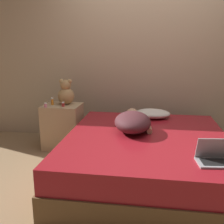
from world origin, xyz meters
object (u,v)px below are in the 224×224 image
at_px(laptop, 219,157).
at_px(bottle_orange, 52,101).
at_px(person_lying, 133,121).
at_px(bottle_pink, 46,105).
at_px(pillow, 152,114).
at_px(teddy_bear, 66,93).
at_px(bottle_red, 63,104).

distance_m(laptop, bottle_orange, 2.27).
height_order(person_lying, bottle_pink, person_lying).
distance_m(pillow, bottle_orange, 1.36).
xyz_separation_m(teddy_bear, bottle_pink, (-0.21, -0.23, -0.12)).
relative_size(person_lying, laptop, 2.05).
bearing_deg(bottle_orange, bottle_pink, -102.59).
height_order(laptop, bottle_red, bottle_red).
distance_m(teddy_bear, bottle_pink, 0.33).
xyz_separation_m(laptop, bottle_pink, (-1.91, 1.11, 0.12)).
bearing_deg(pillow, teddy_bear, 178.88).
distance_m(laptop, bottle_pink, 2.22).
xyz_separation_m(bottle_red, bottle_pink, (-0.21, -0.07, -0.00)).
xyz_separation_m(person_lying, laptop, (0.75, -0.75, -0.06)).
relative_size(person_lying, bottle_red, 12.47).
distance_m(pillow, person_lying, 0.61).
distance_m(laptop, teddy_bear, 2.19).
bearing_deg(bottle_pink, bottle_red, 19.08).
xyz_separation_m(teddy_bear, bottle_orange, (-0.17, -0.08, -0.10)).
bearing_deg(bottle_red, bottle_orange, 156.20).
bearing_deg(bottle_red, pillow, 6.66).
relative_size(teddy_bear, bottle_pink, 5.72).
bearing_deg(person_lying, bottle_pink, 157.61).
bearing_deg(laptop, pillow, 105.52).
distance_m(person_lying, bottle_orange, 1.24).
xyz_separation_m(pillow, bottle_red, (-1.17, -0.14, 0.12)).
xyz_separation_m(pillow, bottle_orange, (-1.35, -0.06, 0.14)).
distance_m(teddy_bear, bottle_orange, 0.21).
bearing_deg(pillow, bottle_red, -173.34).
bearing_deg(person_lying, teddy_bear, 143.04).
bearing_deg(bottle_pink, laptop, -30.07).
relative_size(laptop, bottle_orange, 3.64).
distance_m(pillow, bottle_red, 1.18).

